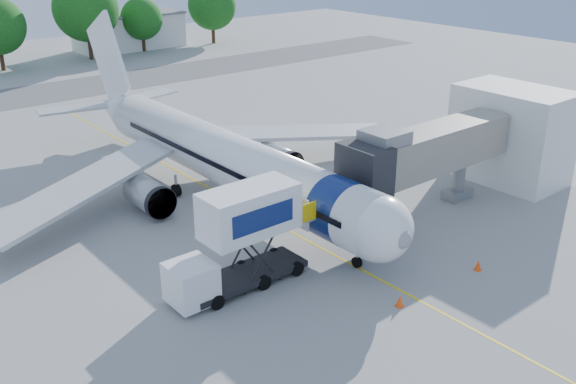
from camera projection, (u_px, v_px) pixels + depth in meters
ground at (256, 213)px, 43.10m from camera, size 160.00×160.00×0.00m
guidance_line at (256, 213)px, 43.10m from camera, size 0.15×70.00×0.01m
taxiway_strip at (35, 95)px, 72.99m from camera, size 120.00×10.00×0.01m
aircraft at (220, 156)px, 44.90m from camera, size 34.17×37.73×11.35m
jet_bridge at (420, 154)px, 41.13m from camera, size 13.90×3.20×6.60m
terminal_stub at (511, 135)px, 47.62m from camera, size 5.00×8.00×7.00m
catering_hiloader at (240, 240)px, 33.38m from camera, size 8.50×2.44×5.50m
ground_tug at (454, 304)px, 31.38m from camera, size 4.21×2.94×1.53m
safety_cone_a at (478, 265)px, 35.91m from camera, size 0.40×0.40×0.64m
safety_cone_b at (400, 301)px, 32.50m from camera, size 0.41×0.41×0.65m
outbuilding_right at (129, 31)px, 99.10m from camera, size 16.40×7.40×5.30m
tree_e at (86, 9)px, 89.30m from camera, size 9.09×9.09×11.59m
tree_f at (141, 19)px, 96.08m from camera, size 6.22×6.22×7.94m
tree_g at (212, 6)px, 102.13m from camera, size 7.66×7.66×9.77m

